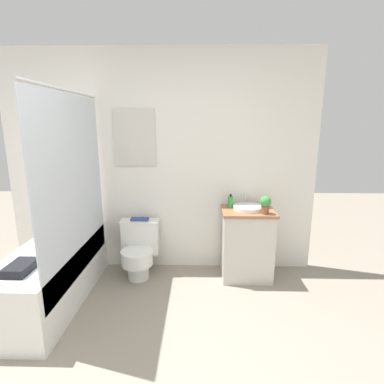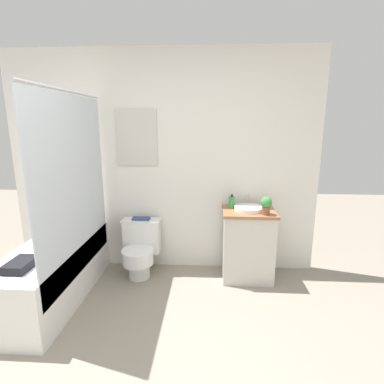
# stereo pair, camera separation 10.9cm
# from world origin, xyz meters

# --- Properties ---
(wall_back) EXTENTS (3.53, 0.07, 2.50)m
(wall_back) POSITION_xyz_m (-0.00, 2.06, 1.26)
(wall_back) COLOR white
(wall_back) RESTS_ON ground_plane
(shower_area) EXTENTS (0.59, 1.53, 1.98)m
(shower_area) POSITION_xyz_m (-0.96, 1.26, 0.32)
(shower_area) COLOR white
(shower_area) RESTS_ON ground_plane
(toilet) EXTENTS (0.43, 0.49, 0.62)m
(toilet) POSITION_xyz_m (-0.23, 1.79, 0.32)
(toilet) COLOR white
(toilet) RESTS_ON ground_plane
(vanity) EXTENTS (0.57, 0.45, 0.78)m
(vanity) POSITION_xyz_m (0.98, 1.79, 0.39)
(vanity) COLOR beige
(vanity) RESTS_ON ground_plane
(sink) EXTENTS (0.32, 0.36, 0.13)m
(sink) POSITION_xyz_m (0.98, 1.81, 0.80)
(sink) COLOR white
(sink) RESTS_ON vanity
(soap_bottle) EXTENTS (0.06, 0.06, 0.15)m
(soap_bottle) POSITION_xyz_m (0.79, 1.88, 0.85)
(soap_bottle) COLOR green
(soap_bottle) RESTS_ON vanity
(potted_plant) EXTENTS (0.12, 0.12, 0.19)m
(potted_plant) POSITION_xyz_m (1.13, 1.66, 0.89)
(potted_plant) COLOR brown
(potted_plant) RESTS_ON vanity
(book_on_tank) EXTENTS (0.20, 0.09, 0.02)m
(book_on_tank) POSITION_xyz_m (-0.23, 1.89, 0.64)
(book_on_tank) COLOR #33477F
(book_on_tank) RESTS_ON toilet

